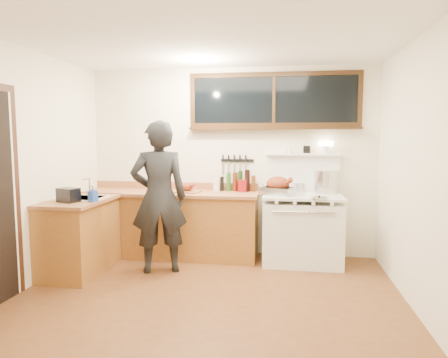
% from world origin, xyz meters
% --- Properties ---
extents(ground_plane, '(4.00, 3.50, 0.02)m').
position_xyz_m(ground_plane, '(0.00, 0.00, -0.01)').
color(ground_plane, '#572F16').
extents(room_shell, '(4.10, 3.60, 2.65)m').
position_xyz_m(room_shell, '(0.00, 0.00, 1.65)').
color(room_shell, white).
rests_on(room_shell, ground).
extents(counter_back, '(2.44, 0.64, 1.00)m').
position_xyz_m(counter_back, '(-0.80, 1.45, 0.45)').
color(counter_back, brown).
rests_on(counter_back, ground).
extents(counter_left, '(0.64, 1.09, 0.90)m').
position_xyz_m(counter_left, '(-1.70, 0.62, 0.45)').
color(counter_left, brown).
rests_on(counter_left, ground).
extents(sink_unit, '(0.50, 0.45, 0.37)m').
position_xyz_m(sink_unit, '(-1.68, 0.70, 0.85)').
color(sink_unit, white).
rests_on(sink_unit, counter_left).
extents(vintage_stove, '(1.02, 0.74, 1.59)m').
position_xyz_m(vintage_stove, '(1.00, 1.41, 0.47)').
color(vintage_stove, white).
rests_on(vintage_stove, ground).
extents(back_window, '(2.32, 0.13, 0.77)m').
position_xyz_m(back_window, '(0.60, 1.72, 2.06)').
color(back_window, black).
rests_on(back_window, room_shell).
extents(knife_strip, '(0.46, 0.03, 0.28)m').
position_xyz_m(knife_strip, '(0.08, 1.73, 1.31)').
color(knife_strip, black).
rests_on(knife_strip, room_shell).
extents(man, '(0.78, 0.64, 1.84)m').
position_xyz_m(man, '(-0.74, 0.79, 0.92)').
color(man, black).
rests_on(man, ground).
extents(soap_bottle, '(0.10, 0.11, 0.18)m').
position_xyz_m(soap_bottle, '(-1.43, 0.47, 0.99)').
color(soap_bottle, blue).
rests_on(soap_bottle, counter_left).
extents(toaster, '(0.28, 0.23, 0.16)m').
position_xyz_m(toaster, '(-1.70, 0.41, 0.98)').
color(toaster, black).
rests_on(toaster, counter_left).
extents(cutting_board, '(0.41, 0.32, 0.14)m').
position_xyz_m(cutting_board, '(-0.57, 1.41, 0.95)').
color(cutting_board, '#9E623E').
rests_on(cutting_board, counter_back).
extents(roast_turkey, '(0.48, 0.43, 0.24)m').
position_xyz_m(roast_turkey, '(0.68, 1.38, 1.00)').
color(roast_turkey, silver).
rests_on(roast_turkey, vintage_stove).
extents(stockpot, '(0.37, 0.37, 0.30)m').
position_xyz_m(stockpot, '(1.31, 1.67, 1.05)').
color(stockpot, silver).
rests_on(stockpot, vintage_stove).
extents(saucepan, '(0.20, 0.30, 0.12)m').
position_xyz_m(saucepan, '(0.95, 1.70, 0.96)').
color(saucepan, silver).
rests_on(saucepan, vintage_stove).
extents(pot_lid, '(0.23, 0.23, 0.04)m').
position_xyz_m(pot_lid, '(1.18, 1.10, 0.91)').
color(pot_lid, silver).
rests_on(pot_lid, vintage_stove).
extents(coffee_tin, '(0.13, 0.11, 0.17)m').
position_xyz_m(coffee_tin, '(0.19, 1.56, 0.98)').
color(coffee_tin, maroon).
rests_on(coffee_tin, counter_back).
extents(pitcher, '(0.12, 0.12, 0.18)m').
position_xyz_m(pitcher, '(-0.17, 1.59, 0.99)').
color(pitcher, white).
rests_on(pitcher, counter_back).
extents(bottle_cluster, '(0.49, 0.07, 0.30)m').
position_xyz_m(bottle_cluster, '(0.14, 1.63, 1.03)').
color(bottle_cluster, black).
rests_on(bottle_cluster, counter_back).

